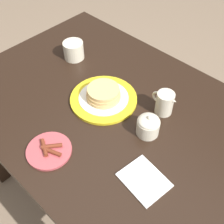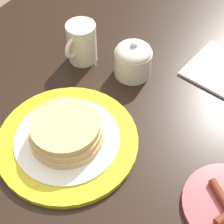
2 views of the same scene
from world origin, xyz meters
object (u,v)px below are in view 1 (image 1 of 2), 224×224
pancake_plate (104,96)px  sugar_bowl (148,126)px  creamer_pitcher (165,103)px  napkin (144,180)px  side_plate_bacon (49,150)px  coffee_mug (73,50)px

pancake_plate → sugar_bowl: (-0.23, 0.01, 0.02)m
creamer_pitcher → napkin: size_ratio=0.67×
pancake_plate → side_plate_bacon: bearing=97.4°
pancake_plate → napkin: pancake_plate is taller
sugar_bowl → napkin: 0.20m
napkin → creamer_pitcher: bearing=-64.4°
coffee_mug → creamer_pitcher: 0.51m
coffee_mug → sugar_bowl: sugar_bowl is taller
side_plate_bacon → sugar_bowl: bearing=-123.0°
creamer_pitcher → sugar_bowl: creamer_pitcher is taller
creamer_pitcher → napkin: (-0.13, 0.28, -0.05)m
pancake_plate → napkin: size_ratio=1.68×
pancake_plate → creamer_pitcher: creamer_pitcher is taller
side_plate_bacon → napkin: side_plate_bacon is taller
side_plate_bacon → sugar_bowl: size_ratio=1.79×
creamer_pitcher → napkin: creamer_pitcher is taller
creamer_pitcher → napkin: bearing=115.6°
creamer_pitcher → napkin: 0.31m
pancake_plate → creamer_pitcher: size_ratio=2.49×
side_plate_bacon → sugar_bowl: (-0.19, -0.29, 0.03)m
side_plate_bacon → coffee_mug: size_ratio=1.28×
pancake_plate → coffee_mug: (0.30, -0.10, 0.02)m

